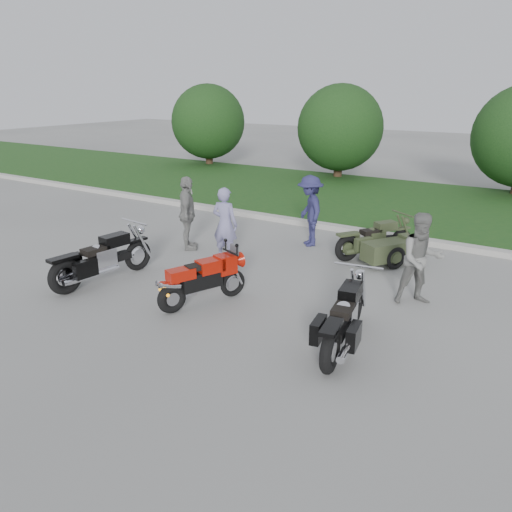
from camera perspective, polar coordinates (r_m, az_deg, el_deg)
The scene contains 13 objects.
ground at distance 9.55m, azimuth -6.77°, elevation -5.24°, with size 80.00×80.00×0.00m, color #9D9D97.
curb at distance 14.40m, azimuth 8.34°, elevation 3.35°, with size 60.00×0.30×0.15m, color #B0AEA5.
grass_strip at distance 18.17m, azimuth 13.78°, elevation 6.23°, with size 60.00×8.00×0.14m, color #30561D.
tree_far_left at distance 25.58m, azimuth -5.49°, elevation 15.02°, with size 3.60×3.60×4.00m.
tree_mid_left at distance 22.02m, azimuth 9.59°, elevation 14.24°, with size 3.60×3.60×4.00m.
sportbike_red at distance 9.24m, azimuth -6.29°, elevation -2.62°, with size 0.85×1.76×0.88m.
cruiser_left at distance 10.72m, azimuth -17.48°, elevation -0.53°, with size 0.53×2.45×0.94m.
cruiser_right at distance 7.82m, azimuth 9.99°, elevation -7.38°, with size 0.62×2.33×0.90m.
cruiser_sidecar at distance 11.81m, azimuth 14.18°, elevation 1.10°, with size 1.72×2.02×0.84m.
person_stripe at distance 11.52m, azimuth -3.57°, elevation 3.64°, with size 0.63×0.41×1.72m, color #8380AE.
person_grey at distance 9.63m, azimuth 18.35°, elevation -0.36°, with size 0.84×0.66×1.74m, color gray.
person_denim at distance 12.68m, azimuth 6.16°, elevation 5.15°, with size 1.16×0.67×1.79m, color navy.
person_back at distance 12.39m, azimuth -7.84°, elevation 4.82°, with size 1.07×0.44×1.82m, color gray.
Camera 1 is at (5.57, -6.72, 3.89)m, focal length 35.00 mm.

